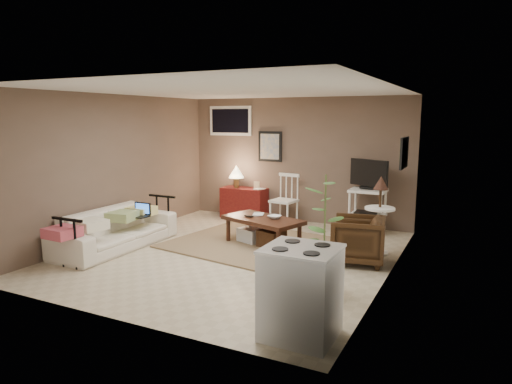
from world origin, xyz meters
The scene contains 20 objects.
floor centered at (0.00, 0.00, 0.00)m, with size 5.00×5.00×0.00m, color #C1B293.
art_back centered at (-0.55, 2.48, 1.45)m, with size 0.50×0.03×0.60m, color black.
art_right centered at (2.23, 1.05, 1.52)m, with size 0.03×0.60×0.45m, color black.
window centered at (-1.45, 2.48, 1.95)m, with size 0.96×0.03×0.60m, color white.
rug centered at (0.14, 0.58, 0.01)m, with size 2.70×2.16×0.03m, color #80634A.
coffee_table centered at (0.19, 0.58, 0.27)m, with size 1.41×1.02×0.48m.
sofa centered at (-1.80, -0.55, 0.40)m, with size 2.07×0.60×0.81m, color #F2E2D1.
sofa_pillows centered at (-1.75, -0.79, 0.50)m, with size 0.40×1.97×0.14m, color #EFE6C6, non-canonical shape.
sofa_end_rails centered at (-1.68, -0.55, 0.35)m, with size 0.56×2.07×0.70m, color black, non-canonical shape.
laptop centered at (-1.60, -0.19, 0.52)m, with size 0.32×0.23×0.22m.
red_console centered at (-1.05, 2.27, 0.37)m, with size 0.92×0.41×1.06m.
spindle_chair centered at (-0.08, 2.11, 0.45)m, with size 0.49×0.49×0.96m.
tv_stand centered at (1.49, 2.15, 0.69)m, with size 0.72×0.50×1.30m.
side_table centered at (1.93, 0.97, 0.73)m, with size 0.44×0.44×1.18m.
armchair centered at (1.76, 0.41, 0.36)m, with size 0.70×0.66×0.72m, color black.
potted_plant centered at (1.67, -0.85, 0.75)m, with size 0.35×0.35×1.41m.
stove centered at (1.82, -2.00, 0.43)m, with size 0.66×0.62×0.87m.
bowl centered at (0.38, 0.63, 0.55)m, with size 0.20×0.05×0.20m, color #361A0E.
book_table centered at (-0.05, 0.73, 0.57)m, with size 0.17×0.02×0.23m, color #361A0E.
book_console centered at (-0.74, 2.25, 0.72)m, with size 0.16×0.02×0.22m, color #361A0E.
Camera 1 is at (3.23, -5.76, 2.03)m, focal length 32.00 mm.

